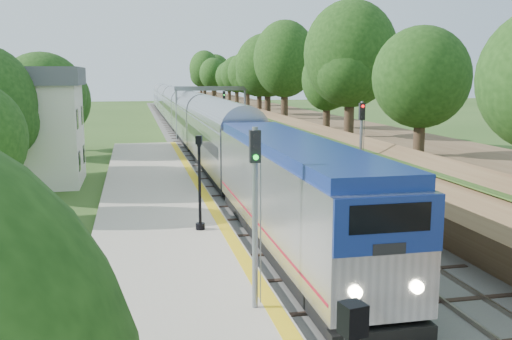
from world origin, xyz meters
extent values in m
cube|color=#4C4944|center=(2.00, 60.00, 0.06)|extent=(9.50, 170.00, 0.12)
cube|color=gray|center=(-0.72, 60.00, 0.20)|extent=(0.08, 170.00, 0.16)
cube|color=gray|center=(0.72, 60.00, 0.20)|extent=(0.08, 170.00, 0.16)
cube|color=gray|center=(3.28, 60.00, 0.20)|extent=(0.08, 170.00, 0.16)
cube|color=gray|center=(4.72, 60.00, 0.20)|extent=(0.08, 170.00, 0.16)
cube|color=#ADA08C|center=(-5.20, 16.00, 0.19)|extent=(6.40, 68.00, 0.38)
cube|color=gold|center=(-2.35, 16.00, 0.39)|extent=(0.55, 68.00, 0.01)
cube|color=brown|center=(11.50, 60.00, 1.50)|extent=(9.00, 170.00, 3.00)
cube|color=brown|center=(7.60, 60.00, 1.30)|extent=(4.47, 170.00, 4.54)
cylinder|color=#332316|center=(10.00, 60.00, 4.31)|extent=(0.60, 0.60, 2.62)
sphere|color=#16330E|center=(10.00, 60.00, 7.88)|extent=(5.70, 5.70, 5.70)
cylinder|color=#332316|center=(10.00, 110.00, 4.31)|extent=(0.60, 0.60, 2.62)
sphere|color=#16330E|center=(10.00, 110.00, 7.88)|extent=(5.70, 5.70, 5.70)
cube|color=beige|center=(-14.00, 30.00, 3.40)|extent=(8.00, 6.00, 6.80)
cube|color=#4E5155|center=(-14.00, 30.00, 7.40)|extent=(8.60, 6.60, 1.20)
cube|color=black|center=(-9.99, 28.20, 1.80)|extent=(0.05, 1.10, 1.30)
cube|color=black|center=(-9.99, 31.80, 1.80)|extent=(0.05, 1.10, 1.30)
cube|color=black|center=(-9.99, 28.20, 4.60)|extent=(0.05, 1.10, 1.30)
cube|color=black|center=(-9.99, 31.80, 4.60)|extent=(0.05, 1.10, 1.30)
cylinder|color=slate|center=(-1.50, 55.00, 3.10)|extent=(0.24, 0.24, 6.20)
cylinder|color=slate|center=(6.50, 55.00, 3.10)|extent=(0.24, 0.24, 6.20)
cube|color=slate|center=(2.50, 55.00, 5.95)|extent=(8.40, 0.25, 0.50)
cube|color=black|center=(0.00, 54.85, 5.20)|extent=(0.30, 0.20, 0.90)
cube|color=black|center=(4.00, 54.85, 5.20)|extent=(0.30, 0.20, 0.90)
cylinder|color=#332316|center=(-12.00, 26.00, 1.22)|extent=(0.60, 0.60, 2.45)
sphere|color=#16330E|center=(-12.00, 26.00, 4.55)|extent=(5.32, 5.32, 5.32)
cylinder|color=#332316|center=(-12.00, 42.00, 1.22)|extent=(0.60, 0.60, 2.45)
sphere|color=#16330E|center=(-12.00, 42.00, 4.55)|extent=(5.32, 5.32, 5.32)
cube|color=black|center=(0.00, 11.46, 0.59)|extent=(2.83, 17.74, 0.62)
cube|color=#B7BAC1|center=(0.00, 11.46, 2.64)|extent=(3.08, 18.48, 3.49)
cube|color=navy|center=(0.00, 11.46, 4.61)|extent=(2.96, 17.74, 0.45)
cube|color=navy|center=(0.00, 2.19, 3.62)|extent=(3.05, 0.10, 1.54)
cube|color=black|center=(0.00, 2.15, 3.82)|extent=(2.26, 0.06, 0.77)
cube|color=maroon|center=(0.00, 11.46, 1.46)|extent=(3.10, 18.11, 0.10)
cube|color=#B7BAC1|center=(0.00, 31.57, 2.28)|extent=(3.08, 20.54, 4.00)
cube|color=#B7BAC1|center=(0.00, 52.71, 2.28)|extent=(3.08, 20.54, 4.00)
cube|color=#B7BAC1|center=(0.00, 73.84, 2.28)|extent=(3.08, 20.54, 4.00)
cube|color=#B7BAC1|center=(0.00, 94.98, 2.28)|extent=(3.08, 20.54, 4.00)
cube|color=#B7BAC1|center=(0.00, 116.11, 2.28)|extent=(3.08, 20.54, 4.00)
cube|color=black|center=(-3.90, -5.04, 4.59)|extent=(0.33, 0.33, 0.40)
cube|color=silver|center=(-3.90, -5.04, 4.59)|extent=(0.23, 0.23, 0.30)
cylinder|color=black|center=(-3.51, 14.59, 0.53)|extent=(0.43, 0.43, 0.29)
cylinder|color=black|center=(-3.51, 14.59, 2.44)|extent=(0.14, 0.14, 3.83)
cube|color=black|center=(-3.51, 14.59, 4.56)|extent=(0.34, 0.34, 0.39)
cube|color=silver|center=(-3.51, 14.59, 4.56)|extent=(0.25, 0.25, 0.29)
cylinder|color=slate|center=(-2.90, 5.25, 3.17)|extent=(0.17, 0.17, 5.58)
cube|color=black|center=(-2.90, 5.25, 5.38)|extent=(0.33, 0.21, 0.96)
cylinder|color=#0CE526|center=(-2.90, 5.13, 5.38)|extent=(0.15, 0.06, 0.15)
cylinder|color=slate|center=(6.20, 19.09, 3.07)|extent=(0.17, 0.17, 5.89)
cube|color=black|center=(6.20, 19.09, 5.44)|extent=(0.32, 0.21, 0.95)
cylinder|color=#FF0C0C|center=(6.20, 18.96, 5.44)|extent=(0.15, 0.06, 0.15)
camera|label=1|loc=(-6.37, -11.04, 7.45)|focal=40.00mm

